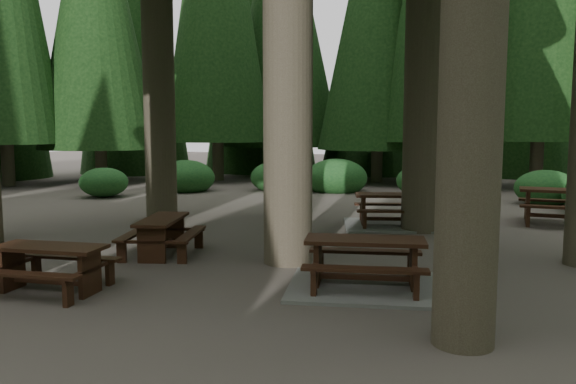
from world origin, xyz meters
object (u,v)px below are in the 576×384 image
at_px(picnic_table_a, 365,272).
at_px(picnic_table_c, 393,215).
at_px(picnic_table_d, 563,201).
at_px(picnic_table_e, 50,261).
at_px(picnic_table_b, 162,230).

distance_m(picnic_table_a, picnic_table_c, 5.43).
relative_size(picnic_table_d, picnic_table_e, 1.16).
bearing_deg(picnic_table_b, picnic_table_e, 159.84).
bearing_deg(picnic_table_b, picnic_table_d, -65.72).
xyz_separation_m(picnic_table_c, picnic_table_d, (3.73, 1.87, 0.31)).
height_order(picnic_table_a, picnic_table_c, picnic_table_c).
height_order(picnic_table_b, picnic_table_e, picnic_table_b).
xyz_separation_m(picnic_table_a, picnic_table_d, (2.96, 7.25, 0.32)).
bearing_deg(picnic_table_e, picnic_table_b, 78.54).
distance_m(picnic_table_c, picnic_table_e, 8.00).
height_order(picnic_table_a, picnic_table_d, picnic_table_d).
bearing_deg(picnic_table_a, picnic_table_b, 155.56).
height_order(picnic_table_b, picnic_table_d, picnic_table_d).
relative_size(picnic_table_a, picnic_table_d, 1.27).
bearing_deg(picnic_table_a, picnic_table_c, 83.21).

